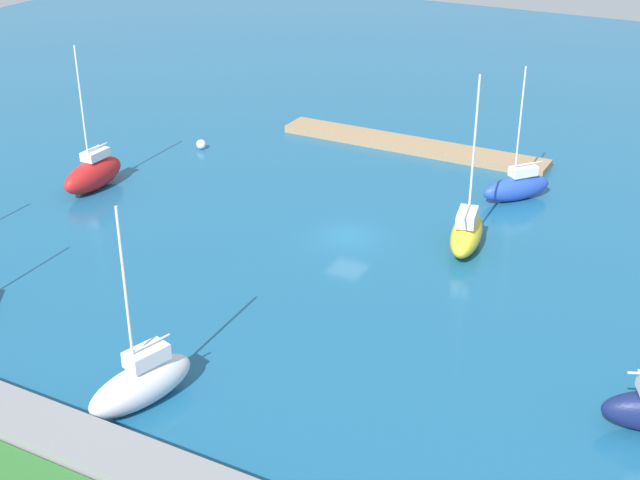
{
  "coord_description": "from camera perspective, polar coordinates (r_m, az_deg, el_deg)",
  "views": [
    {
      "loc": [
        -23.84,
        48.49,
        26.3
      ],
      "look_at": [
        0.0,
        4.03,
        1.5
      ],
      "focal_mm": 49.25,
      "sensor_mm": 36.0,
      "label": 1
    }
  ],
  "objects": [
    {
      "name": "sailboat_blue_far_south",
      "position": [
        67.06,
        12.67,
        3.43
      ],
      "size": [
        4.86,
        5.47,
        10.2
      ],
      "rotation": [
        0.0,
        0.0,
        0.89
      ],
      "color": "#2347B2",
      "rests_on": "water"
    },
    {
      "name": "breakwater",
      "position": [
        41.55,
        -14.95,
        -13.02
      ],
      "size": [
        55.77,
        2.81,
        1.29
      ],
      "primitive_type": "cube",
      "color": "gray",
      "rests_on": "ground"
    },
    {
      "name": "sailboat_yellow_west_end",
      "position": [
        58.83,
        9.5,
        0.52
      ],
      "size": [
        3.17,
        6.49,
        11.73
      ],
      "rotation": [
        0.0,
        0.0,
        4.91
      ],
      "color": "yellow",
      "rests_on": "water"
    },
    {
      "name": "sailboat_red_outer_mooring",
      "position": [
        69.44,
        -14.52,
        4.22
      ],
      "size": [
        2.01,
        5.98,
        11.21
      ],
      "rotation": [
        0.0,
        0.0,
        1.56
      ],
      "color": "red",
      "rests_on": "water"
    },
    {
      "name": "mooring_buoy_white",
      "position": [
        76.58,
        -7.73,
        6.18
      ],
      "size": [
        0.83,
        0.83,
        0.83
      ],
      "primitive_type": "sphere",
      "color": "white",
      "rests_on": "water"
    },
    {
      "name": "sailboat_white_along_channel",
      "position": [
        44.12,
        -11.52,
        -9.06
      ],
      "size": [
        3.43,
        6.18,
        10.74
      ],
      "rotation": [
        0.0,
        0.0,
        1.3
      ],
      "color": "white",
      "rests_on": "water"
    },
    {
      "name": "pier_dock",
      "position": [
        76.38,
        5.98,
        6.14
      ],
      "size": [
        23.64,
        2.98,
        0.62
      ],
      "primitive_type": "cube",
      "color": "#997A56",
      "rests_on": "ground"
    },
    {
      "name": "water",
      "position": [
        60.1,
        1.82,
        0.21
      ],
      "size": [
        160.0,
        160.0,
        0.0
      ],
      "primitive_type": "plane",
      "color": "#19567F",
      "rests_on": "ground"
    }
  ]
}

